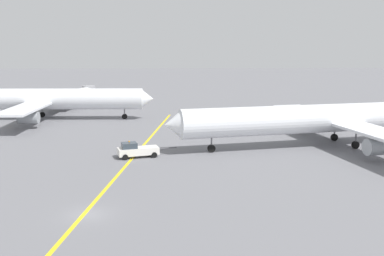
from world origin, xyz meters
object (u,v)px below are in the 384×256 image
Objects in this scene: airliner_at_gate_left at (48,99)px; pushback_tug at (137,150)px; jet_bridge at (82,94)px; airliner_being_pushed at (330,119)px.

airliner_at_gate_left reaches higher than pushback_tug.
jet_bridge reaches higher than pushback_tug.
airliner_being_pushed is (57.69, -31.22, 0.04)m from airliner_at_gate_left.
jet_bridge is (-20.40, 60.38, 2.72)m from pushback_tug.
airliner_at_gate_left reaches higher than jet_bridge.
airliner_at_gate_left is 22.17m from jet_bridge.
airliner_being_pushed is 75.77m from jet_bridge.
pushback_tug is (-33.68, -7.31, -3.70)m from airliner_being_pushed.
airliner_being_pushed is 34.66m from pushback_tug.
jet_bridge is (3.62, 21.85, -0.94)m from airliner_at_gate_left.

